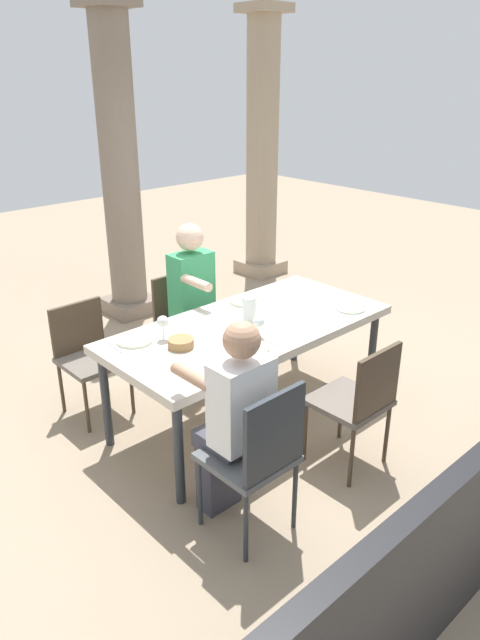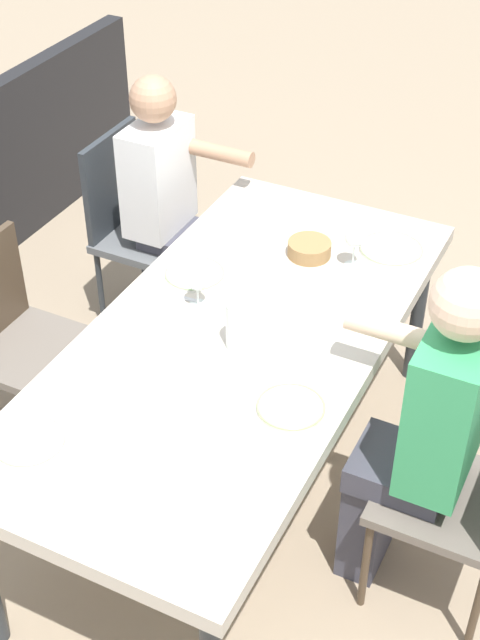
# 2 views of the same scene
# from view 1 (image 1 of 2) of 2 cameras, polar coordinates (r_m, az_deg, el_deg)

# --- Properties ---
(ground_plane) EXTENTS (16.00, 16.00, 0.00)m
(ground_plane) POSITION_cam_1_polar(r_m,az_deg,el_deg) (4.52, 0.84, -9.33)
(ground_plane) COLOR gray
(dining_table) EXTENTS (2.08, 0.98, 0.77)m
(dining_table) POSITION_cam_1_polar(r_m,az_deg,el_deg) (4.19, 0.89, -1.15)
(dining_table) COLOR beige
(dining_table) RESTS_ON ground
(chair_west_north) EXTENTS (0.44, 0.44, 0.84)m
(chair_west_north) POSITION_cam_1_polar(r_m,az_deg,el_deg) (4.53, -14.57, -2.95)
(chair_west_north) COLOR #6A6158
(chair_west_north) RESTS_ON ground
(chair_west_south) EXTENTS (0.44, 0.44, 0.96)m
(chair_west_south) POSITION_cam_1_polar(r_m,az_deg,el_deg) (3.21, 1.78, -12.73)
(chair_west_south) COLOR #5B5E61
(chair_west_south) RESTS_ON ground
(chair_mid_north) EXTENTS (0.44, 0.44, 0.86)m
(chair_mid_north) POSITION_cam_1_polar(r_m,az_deg,el_deg) (4.96, -5.52, 0.23)
(chair_mid_north) COLOR #6A6158
(chair_mid_north) RESTS_ON ground
(chair_mid_south) EXTENTS (0.44, 0.44, 0.89)m
(chair_mid_south) POSITION_cam_1_polar(r_m,az_deg,el_deg) (3.82, 11.50, -7.42)
(chair_mid_south) COLOR #6A6158
(chair_mid_south) RESTS_ON ground
(diner_woman_green) EXTENTS (0.35, 0.49, 1.27)m
(diner_woman_green) POSITION_cam_1_polar(r_m,az_deg,el_deg) (3.25, -0.68, -9.45)
(diner_woman_green) COLOR #3F3F4C
(diner_woman_green) RESTS_ON ground
(diner_man_white) EXTENTS (0.35, 0.50, 1.33)m
(diner_man_white) POSITION_cam_1_polar(r_m,az_deg,el_deg) (4.74, -4.25, 1.95)
(diner_man_white) COLOR #3F3F4C
(diner_man_white) RESTS_ON ground
(stone_column_centre) EXTENTS (0.48, 0.48, 3.03)m
(stone_column_centre) POSITION_cam_1_polar(r_m,az_deg,el_deg) (6.08, -11.57, 13.89)
(stone_column_centre) COLOR gray
(stone_column_centre) RESTS_ON ground
(stone_column_far) EXTENTS (0.50, 0.50, 3.09)m
(stone_column_far) POSITION_cam_1_polar(r_m,az_deg,el_deg) (7.29, 2.17, 16.06)
(stone_column_far) COLOR tan
(stone_column_far) RESTS_ON ground
(plate_0) EXTENTS (0.25, 0.25, 0.02)m
(plate_0) POSITION_cam_1_polar(r_m,az_deg,el_deg) (3.96, -10.19, -1.94)
(plate_0) COLOR white
(plate_0) RESTS_ON dining_table
(wine_glass_0) EXTENTS (0.08, 0.08, 0.17)m
(wine_glass_0) POSITION_cam_1_polar(r_m,az_deg,el_deg) (3.92, -7.51, -0.20)
(wine_glass_0) COLOR white
(wine_glass_0) RESTS_ON dining_table
(fork_0) EXTENTS (0.02, 0.17, 0.01)m
(fork_0) POSITION_cam_1_polar(r_m,az_deg,el_deg) (3.89, -12.03, -2.65)
(fork_0) COLOR silver
(fork_0) RESTS_ON dining_table
(spoon_0) EXTENTS (0.03, 0.17, 0.01)m
(spoon_0) POSITION_cam_1_polar(r_m,az_deg,el_deg) (4.04, -8.41, -1.41)
(spoon_0) COLOR silver
(spoon_0) RESTS_ON dining_table
(plate_1) EXTENTS (0.23, 0.23, 0.02)m
(plate_1) POSITION_cam_1_polar(r_m,az_deg,el_deg) (3.80, 1.20, -2.69)
(plate_1) COLOR white
(plate_1) RESTS_ON dining_table
(wine_glass_1) EXTENTS (0.08, 0.08, 0.15)m
(wine_glass_1) POSITION_cam_1_polar(r_m,az_deg,el_deg) (3.92, 1.85, -0.23)
(wine_glass_1) COLOR white
(wine_glass_1) RESTS_ON dining_table
(fork_1) EXTENTS (0.03, 0.17, 0.01)m
(fork_1) POSITION_cam_1_polar(r_m,az_deg,el_deg) (3.71, -0.47, -3.46)
(fork_1) COLOR silver
(fork_1) RESTS_ON dining_table
(spoon_1) EXTENTS (0.03, 0.17, 0.01)m
(spoon_1) POSITION_cam_1_polar(r_m,az_deg,el_deg) (3.90, 2.79, -2.10)
(spoon_1) COLOR silver
(spoon_1) RESTS_ON dining_table
(plate_2) EXTENTS (0.22, 0.22, 0.02)m
(plate_2) POSITION_cam_1_polar(r_m,az_deg,el_deg) (4.54, 0.37, 1.79)
(plate_2) COLOR silver
(plate_2) RESTS_ON dining_table
(fork_2) EXTENTS (0.03, 0.17, 0.01)m
(fork_2) POSITION_cam_1_polar(r_m,az_deg,el_deg) (4.44, -1.05, 1.23)
(fork_2) COLOR silver
(fork_2) RESTS_ON dining_table
(spoon_2) EXTENTS (0.03, 0.17, 0.01)m
(spoon_2) POSITION_cam_1_polar(r_m,az_deg,el_deg) (4.64, 1.72, 2.18)
(spoon_2) COLOR silver
(spoon_2) RESTS_ON dining_table
(plate_3) EXTENTS (0.22, 0.22, 0.02)m
(plate_3) POSITION_cam_1_polar(r_m,az_deg,el_deg) (4.48, 10.62, 1.10)
(plate_3) COLOR white
(plate_3) RESTS_ON dining_table
(fork_3) EXTENTS (0.03, 0.17, 0.01)m
(fork_3) POSITION_cam_1_polar(r_m,az_deg,el_deg) (4.37, 9.43, 0.53)
(fork_3) COLOR silver
(fork_3) RESTS_ON dining_table
(spoon_3) EXTENTS (0.03, 0.17, 0.01)m
(spoon_3) POSITION_cam_1_polar(r_m,az_deg,el_deg) (4.60, 11.75, 1.51)
(spoon_3) COLOR silver
(spoon_3) RESTS_ON dining_table
(water_pitcher) EXTENTS (0.10, 0.10, 0.18)m
(water_pitcher) POSITION_cam_1_polar(r_m,az_deg,el_deg) (4.18, 0.89, 0.95)
(water_pitcher) COLOR white
(water_pitcher) RESTS_ON dining_table
(bread_basket) EXTENTS (0.17, 0.17, 0.06)m
(bread_basket) POSITION_cam_1_polar(r_m,az_deg,el_deg) (3.83, -5.76, -2.23)
(bread_basket) COLOR #9E7547
(bread_basket) RESTS_ON dining_table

